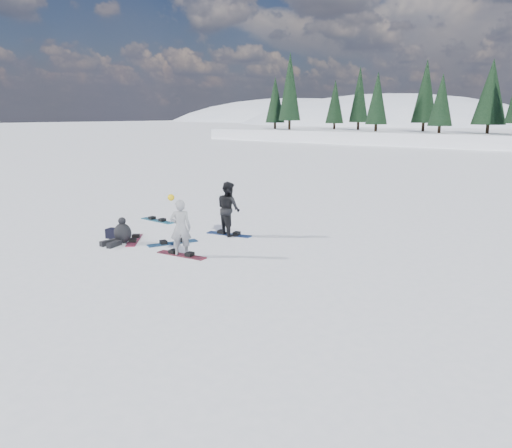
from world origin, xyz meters
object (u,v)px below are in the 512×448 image
Objects in this scene: snowboarder_woman at (180,227)px; snowboarder_man at (229,209)px; seated_rider at (121,233)px; snowboard_loose_b at (134,240)px; gear_bag at (114,233)px; snowboard_loose_c at (157,221)px; snowboard_loose_a at (173,243)px.

snowboarder_woman is 0.99× the size of snowboarder_man.
snowboarder_man is 3.34m from seated_rider.
snowboard_loose_b is (-2.32, 0.26, -0.77)m from snowboarder_woman.
snowboarder_man is 1.79× the size of seated_rider.
gear_bag is at bearing -117.35° from snowboard_loose_b.
seated_rider is at bearing -34.95° from snowboarder_woman.
gear_bag is at bearing -69.31° from snowboard_loose_c.
snowboarder_man is at bearing 100.62° from snowboard_loose_b.
snowboard_loose_a is (1.91, 0.66, -0.14)m from gear_bag.
snowboard_loose_a is at bearing 69.83° from snowboard_loose_b.
snowboarder_man is at bearing 1.03° from snowboard_loose_c.
snowboard_loose_b is at bearing -45.75° from snowboarder_woman.
seated_rider is 0.76m from gear_bag.
seated_rider is (-2.35, -0.18, -0.48)m from snowboarder_woman.
seated_rider is at bearing 76.54° from snowboarder_man.
snowboarder_woman is 3.74× the size of gear_bag.
snowboarder_woman is 1.12× the size of snowboard_loose_a.
snowboard_loose_a and snowboard_loose_b have the same top height.
snowboard_loose_b is at bearing -53.89° from snowboard_loose_c.
snowboard_loose_c is (-1.60, 2.75, -0.29)m from seated_rider.
snowboard_loose_c is 1.00× the size of snowboard_loose_b.
snowboard_loose_a is (-0.60, -1.85, -0.84)m from snowboarder_man.
seated_rider is at bearing -58.93° from snowboard_loose_c.
seated_rider is 0.53m from snowboard_loose_b.
snowboarder_woman is at bearing 41.58° from snowboard_loose_b.
gear_bag is at bearing -40.65° from snowboarder_woman.
snowboarder_man is 1.13× the size of snowboard_loose_c.
snowboard_loose_a is at bearing 31.02° from seated_rider.
seated_rider is at bearing -45.96° from snowboard_loose_b.
snowboarder_man is 3.04m from snowboard_loose_b.
seated_rider is 0.63× the size of snowboard_loose_a.
snowboard_loose_a is 1.00× the size of snowboard_loose_c.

